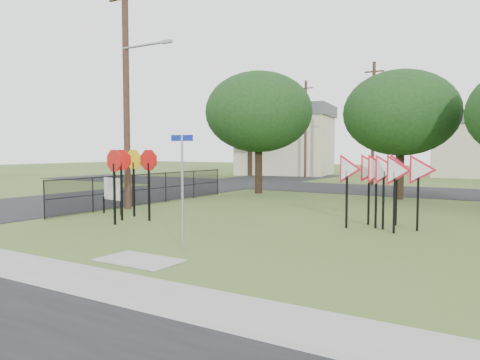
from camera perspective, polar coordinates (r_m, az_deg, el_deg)
name	(u,v)px	position (r m, az deg, el deg)	size (l,w,h in m)	color
ground	(200,243)	(13.27, -4.89, -7.71)	(140.00, 140.00, 0.00)	#3C5720
sidewalk	(77,278)	(10.29, -19.23, -11.23)	(30.00, 1.60, 0.02)	gray
planting_strip	(23,294)	(9.61, -24.91, -12.45)	(30.00, 0.80, 0.02)	#3C5720
street_left	(138,193)	(28.55, -12.32, -1.62)	(8.00, 50.00, 0.02)	black
street_far	(385,190)	(31.52, 17.30, -1.20)	(60.00, 8.00, 0.02)	black
curb_pad	(140,260)	(11.48, -12.14, -9.55)	(2.00, 1.20, 0.02)	gray
street_name_sign	(182,185)	(12.19, -7.05, -0.56)	(0.61, 0.15, 3.01)	gray
stop_sign_cluster	(130,168)	(17.70, -13.30, 1.44)	(2.10, 1.92, 2.65)	black
yield_sign_cluster	(383,173)	(16.19, 17.09, 0.86)	(3.24, 2.07, 2.54)	black
info_board	(112,190)	(19.67, -15.34, -1.19)	(1.16, 0.30, 1.48)	black
utility_pole_main	(127,90)	(21.32, -13.58, 10.58)	(3.55, 0.33, 10.00)	#492E21
far_pole_a	(373,123)	(35.85, 15.92, 6.74)	(1.40, 0.24, 9.00)	#492E21
far_pole_c	(305,128)	(44.21, 7.99, 6.26)	(1.40, 0.24, 9.00)	#492E21
fence_run	(150,188)	(22.76, -10.92, -0.99)	(0.05, 11.55, 1.50)	black
house_left	(286,140)	(49.49, 5.59, 4.90)	(10.58, 8.88, 7.20)	beige
tree_near_left	(259,112)	(28.14, 2.30, 8.27)	(6.40, 6.40, 7.27)	#2E2114
tree_near_mid	(401,113)	(26.16, 19.03, 7.72)	(6.00, 6.00, 6.80)	#2E2114
tree_far_left	(250,124)	(46.97, 1.23, 6.84)	(6.80, 6.80, 7.73)	#2E2114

